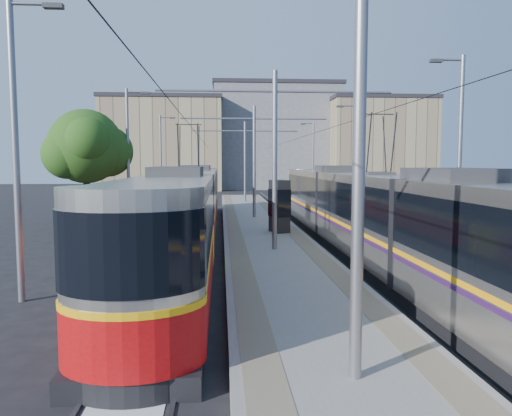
{
  "coord_description": "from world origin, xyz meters",
  "views": [
    {
      "loc": [
        -2.13,
        -11.58,
        3.72
      ],
      "look_at": [
        -0.47,
        11.87,
        1.6
      ],
      "focal_mm": 35.0,
      "sensor_mm": 36.0,
      "label": 1
    }
  ],
  "objects": [
    {
      "name": "tactile_strip_right",
      "position": [
        1.45,
        17.0,
        0.3
      ],
      "size": [
        0.7,
        50.0,
        0.01
      ],
      "primitive_type": "cube",
      "color": "gray",
      "rests_on": "platform"
    },
    {
      "name": "track_arrow",
      "position": [
        -3.6,
        -3.0,
        0.01
      ],
      "size": [
        1.2,
        5.0,
        0.01
      ],
      "primitive_type": "cube",
      "color": "silver",
      "rests_on": "ground"
    },
    {
      "name": "tram_left",
      "position": [
        -3.6,
        11.89,
        1.7
      ],
      "size": [
        2.43,
        32.31,
        5.5
      ],
      "color": "black",
      "rests_on": "ground"
    },
    {
      "name": "tram_right",
      "position": [
        3.6,
        6.46,
        1.86
      ],
      "size": [
        2.43,
        31.13,
        5.5
      ],
      "color": "black",
      "rests_on": "ground"
    },
    {
      "name": "street_lamps",
      "position": [
        -0.0,
        21.0,
        4.18
      ],
      "size": [
        15.18,
        38.22,
        8.0
      ],
      "color": "gray",
      "rests_on": "ground"
    },
    {
      "name": "ground",
      "position": [
        0.0,
        0.0,
        0.0
      ],
      "size": [
        160.0,
        160.0,
        0.0
      ],
      "primitive_type": "plane",
      "color": "black",
      "rests_on": "ground"
    },
    {
      "name": "tree",
      "position": [
        -9.54,
        17.9,
        4.59
      ],
      "size": [
        4.67,
        4.32,
        6.78
      ],
      "color": "#382314",
      "rests_on": "ground"
    },
    {
      "name": "rails",
      "position": [
        0.0,
        17.0,
        0.02
      ],
      "size": [
        8.71,
        70.0,
        0.03
      ],
      "color": "gray",
      "rests_on": "ground"
    },
    {
      "name": "building_left",
      "position": [
        -10.0,
        60.0,
        6.37
      ],
      "size": [
        16.32,
        12.24,
        12.72
      ],
      "color": "#9A8F68",
      "rests_on": "ground"
    },
    {
      "name": "building_right",
      "position": [
        20.0,
        58.0,
        6.39
      ],
      "size": [
        14.28,
        10.2,
        12.76
      ],
      "color": "#9A8F68",
      "rests_on": "ground"
    },
    {
      "name": "building_centre",
      "position": [
        6.0,
        64.0,
        7.58
      ],
      "size": [
        18.36,
        14.28,
        15.14
      ],
      "color": "gray",
      "rests_on": "ground"
    },
    {
      "name": "shelter",
      "position": [
        0.76,
        12.85,
        1.66
      ],
      "size": [
        1.05,
        1.34,
        2.59
      ],
      "rotation": [
        0.0,
        0.0,
        0.32
      ],
      "color": "black",
      "rests_on": "platform"
    },
    {
      "name": "tactile_strip_left",
      "position": [
        -1.45,
        17.0,
        0.3
      ],
      "size": [
        0.7,
        50.0,
        0.01
      ],
      "primitive_type": "cube",
      "color": "gray",
      "rests_on": "platform"
    },
    {
      "name": "platform",
      "position": [
        0.0,
        17.0,
        0.15
      ],
      "size": [
        4.0,
        50.0,
        0.3
      ],
      "primitive_type": "cube",
      "color": "gray",
      "rests_on": "ground"
    },
    {
      "name": "catenary",
      "position": [
        0.0,
        14.15,
        4.52
      ],
      "size": [
        9.2,
        70.0,
        7.0
      ],
      "color": "gray",
      "rests_on": "platform"
    }
  ]
}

